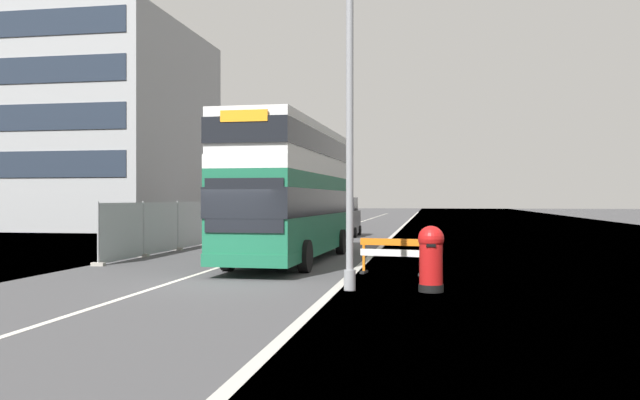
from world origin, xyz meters
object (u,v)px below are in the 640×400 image
Objects in this scene: red_pillar_postbox at (431,256)px; car_oncoming_near at (342,218)px; lamppost_foreground at (350,120)px; car_receding_mid at (309,214)px; car_receding_far at (332,213)px; double_decker_bus at (293,190)px; roadworks_barrier at (392,252)px.

car_oncoming_near is at bearing 103.23° from red_pillar_postbox.
lamppost_foreground is 32.40m from car_receding_mid.
car_receding_far is at bearing 87.11° from car_receding_mid.
double_decker_bus reaches higher than car_receding_mid.
double_decker_bus is 2.96× the size of car_oncoming_near.
car_receding_far is (0.42, 8.39, -0.10)m from car_receding_mid.
double_decker_bus reaches higher than car_oncoming_near.
double_decker_bus is 1.31× the size of lamppost_foreground.
car_oncoming_near is at bearing 91.47° from double_decker_bus.
red_pillar_postbox is 0.37× the size of car_receding_far.
car_receding_mid is 8.40m from car_receding_far.
lamppost_foreground is 23.12m from car_oncoming_near.
lamppost_foreground is at bearing -81.59° from car_oncoming_near.
roadworks_barrier is at bearing 108.28° from red_pillar_postbox.
car_receding_mid reaches higher than car_receding_far.
red_pillar_postbox reaches higher than roadworks_barrier.
roadworks_barrier is 0.43× the size of car_receding_mid.
car_receding_mid is at bearing 112.70° from car_oncoming_near.
red_pillar_postbox is at bearing -77.84° from car_receding_far.
lamppost_foreground is (2.95, -7.09, 1.61)m from double_decker_bus.
car_receding_far is at bearing 101.57° from roadworks_barrier.
roadworks_barrier is 0.50× the size of car_oncoming_near.
lamppost_foreground is at bearing -67.40° from double_decker_bus.
car_receding_mid is 1.06× the size of car_receding_far.
lamppost_foreground is 5.55× the size of red_pillar_postbox.
car_oncoming_near reaches higher than roadworks_barrier.
roadworks_barrier is (0.83, 3.52, -3.50)m from lamppost_foreground.
car_receding_mid is at bearing -92.89° from car_receding_far.
car_oncoming_near is 9.55m from car_receding_mid.
lamppost_foreground is at bearing -77.40° from car_receding_mid.
double_decker_bus is 24.77m from car_receding_mid.
lamppost_foreground reaches higher than red_pillar_postbox.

